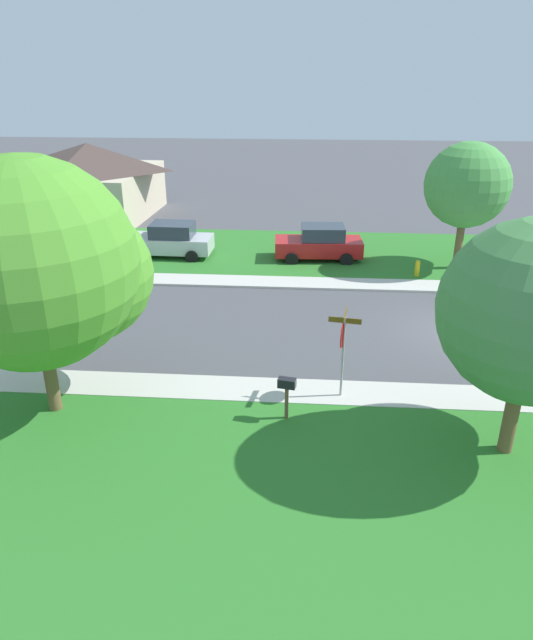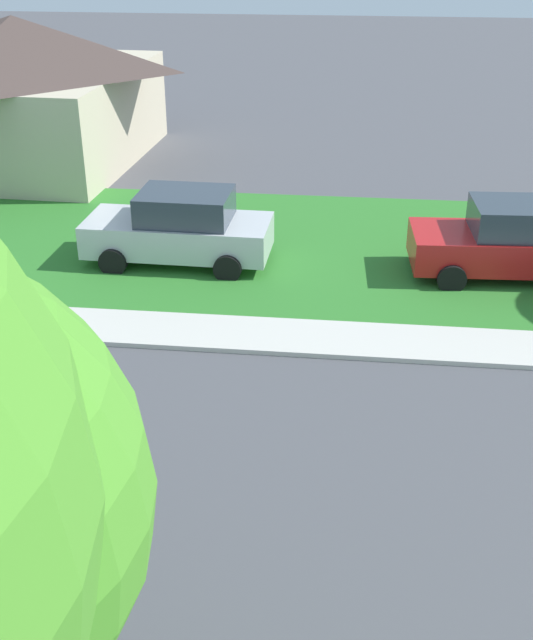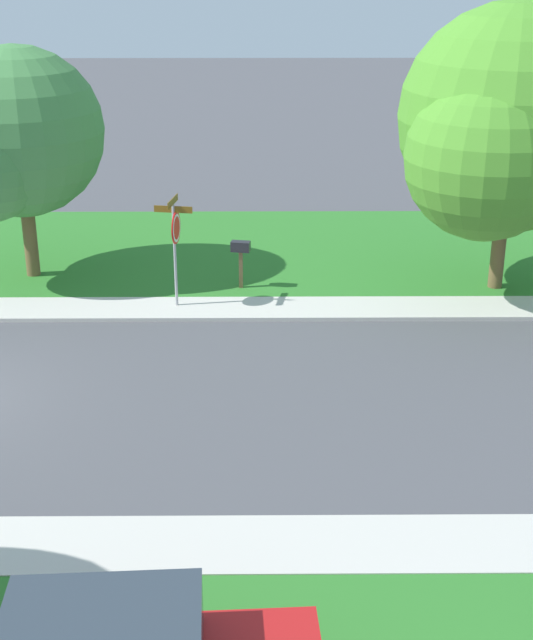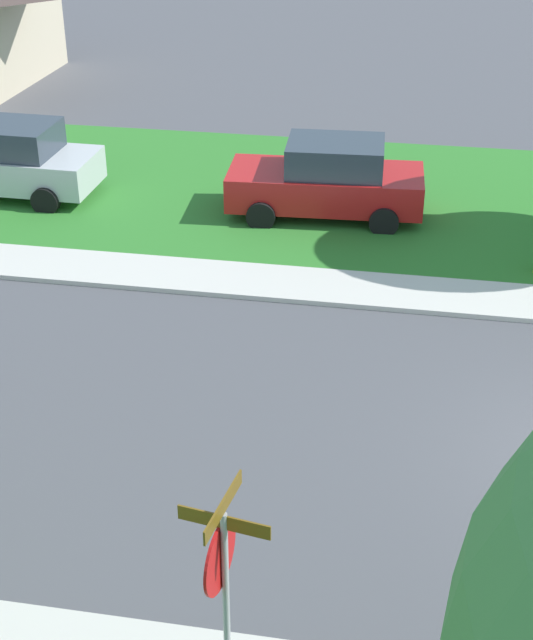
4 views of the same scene
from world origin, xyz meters
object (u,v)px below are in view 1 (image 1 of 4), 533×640
object	(u,v)px
stop_sign_far_corner	(343,340)
car_silver_near_corner	(170,240)
tree_sidewalk_mid	(469,187)
car_red_behind_trees	(319,243)
fire_hydrant	(417,268)
house_right_setback	(91,179)
tree_across_right	(45,267)
mailbox	(287,388)

from	to	relation	value
stop_sign_far_corner	car_silver_near_corner	size ratio (longest dim) A/B	0.64
car_silver_near_corner	tree_sidewalk_mid	xyz separation A→B (m)	(-0.70, -14.24, 3.01)
car_red_behind_trees	fire_hydrant	world-z (taller)	car_red_behind_trees
stop_sign_far_corner	house_right_setback	size ratio (longest dim) A/B	0.30
car_silver_near_corner	tree_sidewalk_mid	distance (m)	14.57
stop_sign_far_corner	car_silver_near_corner	xyz separation A→B (m)	(13.07, 8.03, -1.01)
tree_across_right	stop_sign_far_corner	bearing A→B (deg)	-82.93
car_red_behind_trees	tree_sidewalk_mid	world-z (taller)	tree_sidewalk_mid
tree_across_right	house_right_setback	size ratio (longest dim) A/B	0.76
stop_sign_far_corner	mailbox	bearing A→B (deg)	130.31
car_red_behind_trees	house_right_setback	xyz separation A→B (m)	(8.09, 14.45, 1.50)
fire_hydrant	house_right_setback	bearing A→B (deg)	61.29
house_right_setback	stop_sign_far_corner	bearing A→B (deg)	-144.84
stop_sign_far_corner	tree_across_right	distance (m)	8.23
car_red_behind_trees	tree_sidewalk_mid	bearing A→B (deg)	-96.23
tree_across_right	house_right_setback	bearing A→B (deg)	17.73
house_right_setback	fire_hydrant	size ratio (longest dim) A/B	11.25
stop_sign_far_corner	mailbox	distance (m)	2.17
house_right_setback	car_red_behind_trees	bearing A→B (deg)	-119.24
tree_sidewalk_mid	tree_across_right	world-z (taller)	tree_across_right
tree_sidewalk_mid	mailbox	world-z (taller)	tree_sidewalk_mid
house_right_setback	fire_hydrant	distance (m)	21.67
stop_sign_far_corner	tree_across_right	xyz separation A→B (m)	(-0.97, 7.84, 2.30)
stop_sign_far_corner	tree_sidewalk_mid	distance (m)	13.99
car_red_behind_trees	mailbox	bearing A→B (deg)	175.91
fire_hydrant	mailbox	world-z (taller)	mailbox
stop_sign_far_corner	house_right_setback	world-z (taller)	house_right_setback
house_right_setback	mailbox	bearing A→B (deg)	-149.17
stop_sign_far_corner	car_red_behind_trees	bearing A→B (deg)	2.12
tree_sidewalk_mid	car_red_behind_trees	bearing A→B (deg)	83.77
house_right_setback	car_silver_near_corner	bearing A→B (deg)	-139.64
car_red_behind_trees	house_right_setback	world-z (taller)	house_right_setback
fire_hydrant	mailbox	xyz separation A→B (m)	(-12.11, 5.51, 0.57)
tree_sidewalk_mid	tree_across_right	distance (m)	19.39
car_silver_near_corner	house_right_setback	xyz separation A→B (m)	(8.12, 6.90, 1.50)
fire_hydrant	car_silver_near_corner	bearing A→B (deg)	79.43
car_red_behind_trees	stop_sign_far_corner	bearing A→B (deg)	-177.88
fire_hydrant	mailbox	distance (m)	13.32
car_silver_near_corner	tree_across_right	xyz separation A→B (m)	(-14.04, -0.18, 3.32)
tree_across_right	fire_hydrant	distance (m)	17.13
tree_sidewalk_mid	tree_across_right	size ratio (longest dim) A/B	0.84
car_silver_near_corner	fire_hydrant	xyz separation A→B (m)	(-2.24, -12.02, -0.44)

